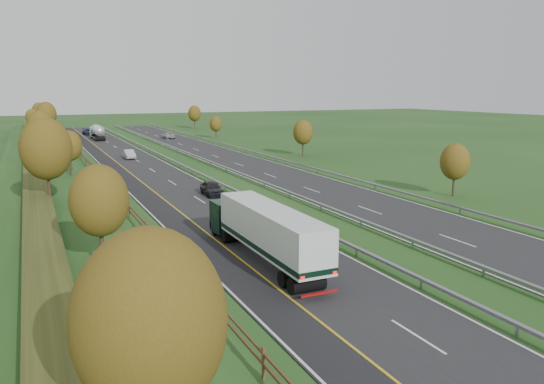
{
  "coord_description": "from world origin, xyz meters",
  "views": [
    {
      "loc": [
        -15.29,
        -19.9,
        11.89
      ],
      "look_at": [
        5.66,
        25.57,
        2.2
      ],
      "focal_mm": 35.0,
      "sensor_mm": 36.0,
      "label": 1
    }
  ],
  "objects_px": {
    "car_oncoming": "(168,135)",
    "car_small_far": "(88,132)",
    "car_dark_near": "(212,188)",
    "road_tanker": "(97,132)",
    "car_silver_mid": "(129,154)",
    "box_lorry": "(264,230)"
  },
  "relations": [
    {
      "from": "car_oncoming",
      "to": "car_small_far",
      "type": "bearing_deg",
      "value": -54.29
    },
    {
      "from": "road_tanker",
      "to": "car_silver_mid",
      "type": "distance_m",
      "value": 40.57
    },
    {
      "from": "car_dark_near",
      "to": "car_oncoming",
      "type": "relative_size",
      "value": 0.92
    },
    {
      "from": "car_silver_mid",
      "to": "car_small_far",
      "type": "relative_size",
      "value": 0.83
    },
    {
      "from": "road_tanker",
      "to": "car_small_far",
      "type": "distance_m",
      "value": 14.62
    },
    {
      "from": "box_lorry",
      "to": "car_silver_mid",
      "type": "bearing_deg",
      "value": 88.63
    },
    {
      "from": "car_dark_near",
      "to": "car_silver_mid",
      "type": "relative_size",
      "value": 1.02
    },
    {
      "from": "road_tanker",
      "to": "car_silver_mid",
      "type": "relative_size",
      "value": 2.4
    },
    {
      "from": "car_oncoming",
      "to": "box_lorry",
      "type": "bearing_deg",
      "value": 75.09
    },
    {
      "from": "car_dark_near",
      "to": "car_oncoming",
      "type": "distance_m",
      "value": 74.06
    },
    {
      "from": "road_tanker",
      "to": "car_small_far",
      "type": "bearing_deg",
      "value": 92.74
    },
    {
      "from": "box_lorry",
      "to": "car_small_far",
      "type": "height_order",
      "value": "box_lorry"
    },
    {
      "from": "car_silver_mid",
      "to": "car_small_far",
      "type": "xyz_separation_m",
      "value": [
        -1.17,
        55.12,
        0.05
      ]
    },
    {
      "from": "car_small_far",
      "to": "car_silver_mid",
      "type": "bearing_deg",
      "value": -94.59
    },
    {
      "from": "box_lorry",
      "to": "car_small_far",
      "type": "relative_size",
      "value": 2.9
    },
    {
      "from": "car_dark_near",
      "to": "car_small_far",
      "type": "xyz_separation_m",
      "value": [
        -3.94,
        92.42,
        0.0
      ]
    },
    {
      "from": "road_tanker",
      "to": "car_oncoming",
      "type": "distance_m",
      "value": 16.82
    },
    {
      "from": "road_tanker",
      "to": "car_dark_near",
      "type": "distance_m",
      "value": 77.93
    },
    {
      "from": "car_silver_mid",
      "to": "car_oncoming",
      "type": "xyz_separation_m",
      "value": [
        15.57,
        35.64,
        -0.05
      ]
    },
    {
      "from": "car_oncoming",
      "to": "road_tanker",
      "type": "bearing_deg",
      "value": -21.99
    },
    {
      "from": "box_lorry",
      "to": "road_tanker",
      "type": "relative_size",
      "value": 1.45
    },
    {
      "from": "road_tanker",
      "to": "car_silver_mid",
      "type": "bearing_deg",
      "value": -89.33
    }
  ]
}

